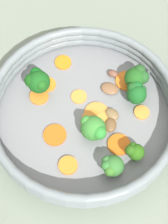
# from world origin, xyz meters

# --- Properties ---
(ground_plane) EXTENTS (4.00, 4.00, 0.00)m
(ground_plane) POSITION_xyz_m (0.00, 0.00, 0.00)
(ground_plane) COLOR gray
(skillet) EXTENTS (0.35, 0.35, 0.02)m
(skillet) POSITION_xyz_m (0.00, 0.00, 0.01)
(skillet) COLOR gray
(skillet) RESTS_ON ground_plane
(skillet_rim_wall) EXTENTS (0.36, 0.36, 0.05)m
(skillet_rim_wall) POSITION_xyz_m (0.00, 0.00, 0.04)
(skillet_rim_wall) COLOR gray
(skillet_rim_wall) RESTS_ON skillet
(skillet_rivet_right) EXTENTS (0.01, 0.01, 0.01)m
(skillet_rivet_right) POSITION_xyz_m (0.16, -0.06, 0.02)
(skillet_rivet_right) COLOR gray
(skillet_rivet_right) RESTS_ON skillet
(carrot_slice_0) EXTENTS (0.04, 0.04, 0.01)m
(carrot_slice_0) POSITION_xyz_m (-0.10, -0.03, 0.02)
(carrot_slice_0) COLOR orange
(carrot_slice_0) RESTS_ON skillet
(carrot_slice_1) EXTENTS (0.06, 0.06, 0.00)m
(carrot_slice_1) POSITION_xyz_m (0.11, -0.03, 0.02)
(carrot_slice_1) COLOR orange
(carrot_slice_1) RESTS_ON skillet
(carrot_slice_2) EXTENTS (0.04, 0.04, 0.00)m
(carrot_slice_2) POSITION_xyz_m (0.03, 0.03, 0.02)
(carrot_slice_2) COLOR orange
(carrot_slice_2) RESTS_ON skillet
(carrot_slice_3) EXTENTS (0.04, 0.04, 0.01)m
(carrot_slice_3) POSITION_xyz_m (0.02, 0.10, 0.02)
(carrot_slice_3) COLOR orange
(carrot_slice_3) RESTS_ON skillet
(carrot_slice_4) EXTENTS (0.04, 0.04, 0.00)m
(carrot_slice_4) POSITION_xyz_m (0.06, -0.09, 0.02)
(carrot_slice_4) COLOR orange
(carrot_slice_4) RESTS_ON skillet
(carrot_slice_5) EXTENTS (0.05, 0.05, 0.00)m
(carrot_slice_5) POSITION_xyz_m (-0.07, 0.02, 0.02)
(carrot_slice_5) COLOR orange
(carrot_slice_5) RESTS_ON skillet
(carrot_slice_6) EXTENTS (0.06, 0.06, 0.01)m
(carrot_slice_6) POSITION_xyz_m (0.01, -0.04, 0.02)
(carrot_slice_6) COLOR orange
(carrot_slice_6) RESTS_ON skillet
(carrot_slice_7) EXTENTS (0.05, 0.05, 0.01)m
(carrot_slice_7) POSITION_xyz_m (-0.01, 0.10, 0.02)
(carrot_slice_7) COLOR orange
(carrot_slice_7) RESTS_ON skillet
(carrot_slice_8) EXTENTS (0.05, 0.05, 0.00)m
(carrot_slice_8) POSITION_xyz_m (-0.00, -0.02, 0.02)
(carrot_slice_8) COLOR orange
(carrot_slice_8) RESTS_ON skillet
(carrot_slice_9) EXTENTS (0.05, 0.05, 0.00)m
(carrot_slice_9) POSITION_xyz_m (-0.02, -0.09, 0.02)
(carrot_slice_9) COLOR orange
(carrot_slice_9) RESTS_ON skillet
(carrot_slice_10) EXTENTS (0.06, 0.06, 0.00)m
(carrot_slice_10) POSITION_xyz_m (0.02, -0.02, 0.02)
(carrot_slice_10) COLOR orange
(carrot_slice_10) RESTS_ON skillet
(carrot_slice_11) EXTENTS (0.05, 0.05, 0.00)m
(carrot_slice_11) POSITION_xyz_m (0.08, 0.10, 0.02)
(carrot_slice_11) COLOR orange
(carrot_slice_11) RESTS_ON skillet
(broccoli_floret_0) EXTENTS (0.05, 0.05, 0.06)m
(broccoli_floret_0) POSITION_xyz_m (0.00, 0.11, 0.05)
(broccoli_floret_0) COLOR #6E9B56
(broccoli_floret_0) RESTS_ON skillet
(broccoli_floret_1) EXTENTS (0.04, 0.04, 0.04)m
(broccoli_floret_1) POSITION_xyz_m (-0.07, -0.10, 0.04)
(broccoli_floret_1) COLOR #628850
(broccoli_floret_1) RESTS_ON skillet
(broccoli_floret_2) EXTENTS (0.05, 0.05, 0.05)m
(broccoli_floret_2) POSITION_xyz_m (0.11, -0.05, 0.05)
(broccoli_floret_2) COLOR #5D8D4C
(broccoli_floret_2) RESTS_ON skillet
(broccoli_floret_3) EXTENTS (0.03, 0.03, 0.04)m
(broccoli_floret_3) POSITION_xyz_m (-0.02, -0.12, 0.04)
(broccoli_floret_3) COLOR #86A95C
(broccoli_floret_3) RESTS_ON skillet
(broccoli_floret_4) EXTENTS (0.04, 0.04, 0.05)m
(broccoli_floret_4) POSITION_xyz_m (0.08, -0.07, 0.04)
(broccoli_floret_4) COLOR #80A55E
(broccoli_floret_4) RESTS_ON skillet
(broccoli_floret_5) EXTENTS (0.05, 0.06, 0.05)m
(broccoli_floret_5) POSITION_xyz_m (-0.02, -0.04, 0.04)
(broccoli_floret_5) COLOR #82A766
(broccoli_floret_5) RESTS_ON skillet
(mushroom_piece_0) EXTENTS (0.04, 0.04, 0.01)m
(mushroom_piece_0) POSITION_xyz_m (0.08, -0.01, 0.02)
(mushroom_piece_0) COLOR brown
(mushroom_piece_0) RESTS_ON skillet
(mushroom_piece_1) EXTENTS (0.03, 0.03, 0.01)m
(mushroom_piece_1) POSITION_xyz_m (0.03, -0.05, 0.02)
(mushroom_piece_1) COLOR olive
(mushroom_piece_1) RESTS_ON skillet
(mushroom_piece_2) EXTENTS (0.04, 0.03, 0.01)m
(mushroom_piece_2) POSITION_xyz_m (0.01, -0.05, 0.02)
(mushroom_piece_2) COLOR brown
(mushroom_piece_2) RESTS_ON skillet
(mushroom_piece_3) EXTENTS (0.02, 0.02, 0.01)m
(mushroom_piece_3) POSITION_xyz_m (0.11, -0.00, 0.02)
(mushroom_piece_3) COLOR brown
(mushroom_piece_3) RESTS_ON skillet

